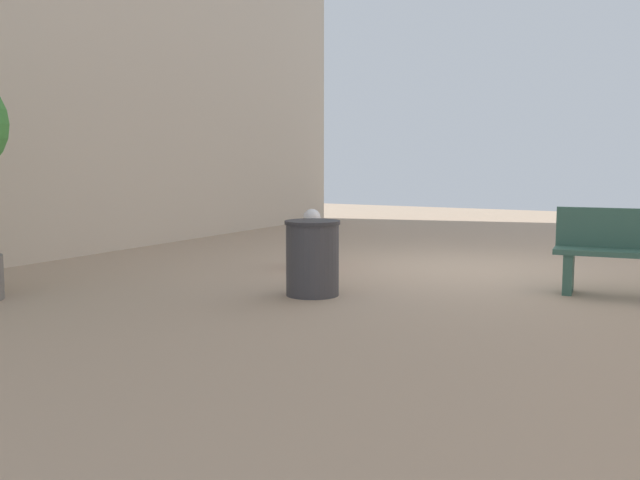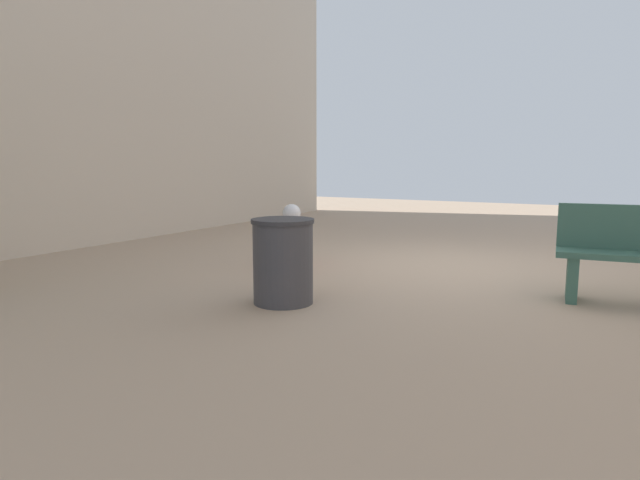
{
  "view_description": "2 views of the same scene",
  "coord_description": "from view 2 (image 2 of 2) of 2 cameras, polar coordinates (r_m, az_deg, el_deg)",
  "views": [
    {
      "loc": [
        -2.77,
        9.26,
        1.49
      ],
      "look_at": [
        0.89,
        2.55,
        0.61
      ],
      "focal_mm": 39.66,
      "sensor_mm": 36.0,
      "label": 1
    },
    {
      "loc": [
        -1.85,
        6.92,
        1.37
      ],
      "look_at": [
        0.69,
        2.36,
        0.61
      ],
      "focal_mm": 30.46,
      "sensor_mm": 36.0,
      "label": 2
    }
  ],
  "objects": [
    {
      "name": "fire_hydrant",
      "position": [
        7.14,
        -2.99,
        0.51
      ],
      "size": [
        0.39,
        0.39,
        0.82
      ],
      "color": "red",
      "rests_on": "ground_plane"
    },
    {
      "name": "ground_plane",
      "position": [
        7.3,
        13.85,
        -2.78
      ],
      "size": [
        23.4,
        23.4,
        0.0
      ],
      "primitive_type": "plane",
      "color": "tan"
    },
    {
      "name": "trash_bin",
      "position": [
        5.25,
        -3.9,
        -2.22
      ],
      "size": [
        0.61,
        0.61,
        0.82
      ],
      "color": "#38383D",
      "rests_on": "ground_plane"
    }
  ]
}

